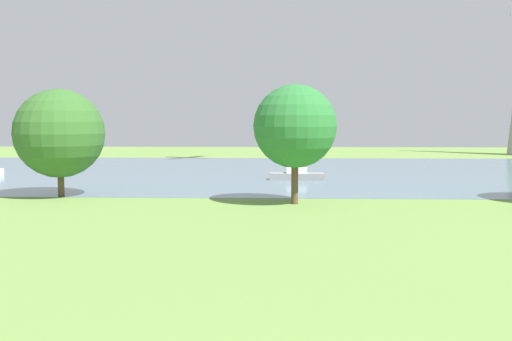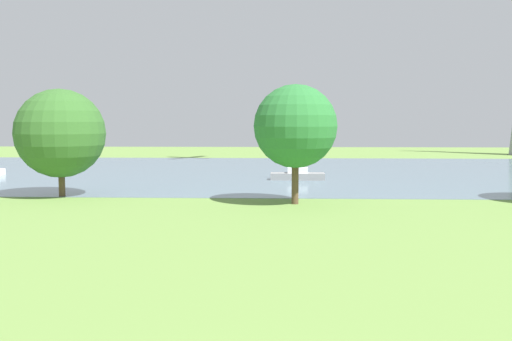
# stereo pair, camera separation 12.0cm
# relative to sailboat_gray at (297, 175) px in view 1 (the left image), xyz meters

# --- Properties ---
(ground_plane) EXTENTS (160.00, 160.00, 0.00)m
(ground_plane) POSITION_rel_sailboat_gray_xyz_m (-1.87, -20.00, -0.45)
(ground_plane) COLOR olive
(water_surface) EXTENTS (140.00, 40.00, 0.02)m
(water_surface) POSITION_rel_sailboat_gray_xyz_m (-1.87, 8.00, -0.44)
(water_surface) COLOR slate
(water_surface) RESTS_ON ground
(sailboat_gray) EXTENTS (4.81, 1.53, 6.10)m
(sailboat_gray) POSITION_rel_sailboat_gray_xyz_m (0.00, 0.00, 0.00)
(sailboat_gray) COLOR gray
(sailboat_gray) RESTS_ON water_surface
(tree_mid_shore) EXTENTS (6.18, 6.18, 7.52)m
(tree_mid_shore) POSITION_rel_sailboat_gray_xyz_m (-16.90, -11.49, 3.97)
(tree_mid_shore) COLOR brown
(tree_mid_shore) RESTS_ON ground
(tree_east_near) EXTENTS (5.30, 5.30, 7.61)m
(tree_east_near) POSITION_rel_sailboat_gray_xyz_m (-0.64, -14.37, 4.49)
(tree_east_near) COLOR brown
(tree_east_near) RESTS_ON ground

